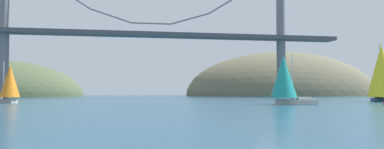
# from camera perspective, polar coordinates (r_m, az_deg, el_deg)

# --- Properties ---
(ground_plane) EXTENTS (360.00, 360.00, 0.00)m
(ground_plane) POSITION_cam_1_polar(r_m,az_deg,el_deg) (26.91, 11.79, -6.74)
(ground_plane) COLOR navy
(headland_right) EXTENTS (84.49, 44.00, 37.56)m
(headland_right) POSITION_cam_1_polar(r_m,az_deg,el_deg) (174.56, 12.99, -3.02)
(headland_right) COLOR #6B664C
(headland_right) RESTS_ON ground_plane
(suspension_bridge) EXTENTS (119.30, 6.00, 44.91)m
(suspension_bridge) POSITION_cam_1_polar(r_m,az_deg,el_deg) (121.67, -5.83, 6.44)
(suspension_bridge) COLOR slate
(suspension_bridge) RESTS_ON ground_plane
(sailboat_orange_sail) EXTENTS (6.87, 4.90, 7.29)m
(sailboat_orange_sail) POSITION_cam_1_polar(r_m,az_deg,el_deg) (75.46, -24.78, -1.15)
(sailboat_orange_sail) COLOR #B7B2A8
(sailboat_orange_sail) RESTS_ON ground_plane
(sailboat_yellow_sail) EXTENTS (7.60, 10.06, 11.59)m
(sailboat_yellow_sail) POSITION_cam_1_polar(r_m,az_deg,el_deg) (85.37, 25.53, 0.35)
(sailboat_yellow_sail) COLOR navy
(sailboat_yellow_sail) RESTS_ON ground_plane
(sailboat_teal_sail) EXTENTS (7.48, 4.58, 7.82)m
(sailboat_teal_sail) POSITION_cam_1_polar(r_m,az_deg,el_deg) (62.91, 13.15, -0.56)
(sailboat_teal_sail) COLOR #B7B2A8
(sailboat_teal_sail) RESTS_ON ground_plane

